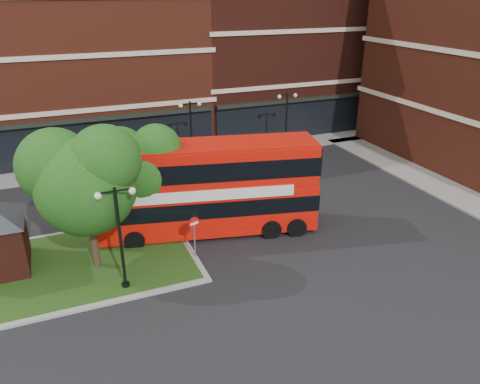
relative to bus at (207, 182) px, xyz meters
name	(u,v)px	position (x,y,z in m)	size (l,w,h in m)	color
ground	(239,266)	(0.23, -4.02, -2.96)	(120.00, 120.00, 0.00)	black
pavement_far	(161,160)	(0.23, 12.48, -2.90)	(44.00, 3.00, 0.12)	slate
pavement_side	(462,197)	(16.73, -2.02, -2.90)	(3.00, 28.00, 0.12)	slate
terrace_far_left	(36,63)	(-7.77, 19.98, 4.04)	(26.00, 12.00, 14.00)	maroon
terrace_far_right	(280,40)	(14.23, 19.98, 5.04)	(18.00, 12.00, 16.00)	#471911
traffic_island	(65,267)	(-7.77, -1.02, -2.90)	(12.60, 7.60, 0.15)	gray
tree_island_west	(82,177)	(-6.36, -1.44, 1.83)	(5.40, 4.71, 7.21)	#2D2116
tree_island_east	(140,162)	(-3.35, 1.05, 1.28)	(4.46, 3.90, 6.29)	#2D2116
lamp_island	(120,234)	(-5.27, -3.82, -0.14)	(1.72, 0.36, 5.00)	black
lamp_far_left	(191,130)	(2.23, 10.48, -0.14)	(1.72, 0.36, 5.00)	black
lamp_far_right	(286,120)	(10.23, 10.48, -0.14)	(1.72, 0.36, 5.00)	black
bus	(207,182)	(0.00, 0.00, 0.00)	(12.13, 5.20, 4.52)	red
woman	(304,218)	(4.94, -2.02, -2.13)	(0.61, 0.40, 1.67)	gray
car_silver	(159,157)	(-0.13, 11.26, -2.22)	(1.75, 4.34, 1.48)	#9EA0A4
car_white	(210,154)	(3.75, 10.62, -2.25)	(1.51, 4.32, 1.42)	silver
no_entry_sign	(194,229)	(-1.57, -2.52, -1.31)	(0.63, 0.24, 2.32)	slate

